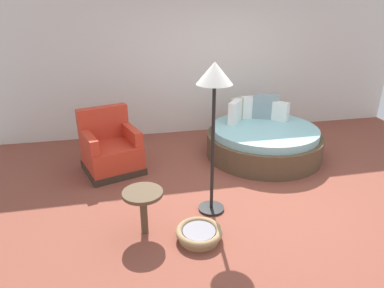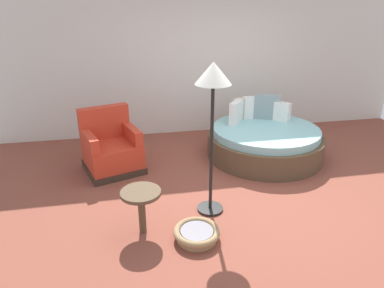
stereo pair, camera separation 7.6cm
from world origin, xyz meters
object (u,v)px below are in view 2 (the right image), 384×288
Objects in this scene: round_daybed at (264,141)px; side_table at (141,199)px; red_armchair at (111,149)px; pet_basket at (197,233)px; floor_lamp at (213,89)px.

side_table is at bearing -141.20° from round_daybed.
pet_basket is (0.93, -1.93, -0.26)m from red_armchair.
red_armchair is at bearing 115.82° from pet_basket.
round_daybed is at bearing 38.80° from side_table.
pet_basket is at bearing -23.53° from side_table.
floor_lamp reaches higher than red_armchair.
pet_basket is 0.71m from side_table.
pet_basket is 0.98× the size of side_table.
red_armchair reaches higher than side_table.
red_armchair reaches higher than pet_basket.
floor_lamp is at bearing -131.84° from round_daybed.
floor_lamp reaches higher than round_daybed.
floor_lamp is (0.85, 0.28, 1.11)m from side_table.
round_daybed is 3.72× the size of pet_basket.
pet_basket is at bearing -128.55° from round_daybed.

